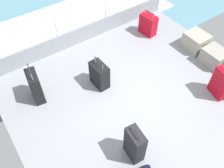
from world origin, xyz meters
TOP-DOWN VIEW (x-y plane):
  - ground_plane at (0.00, 0.00)m, footprint 4.40×5.20m
  - gunwale_port at (-2.17, 0.00)m, footprint 0.06×5.20m
  - railing_port at (-2.17, 0.00)m, footprint 0.04×4.20m
  - sea_wake at (-3.60, 0.00)m, footprint 12.00×12.00m
  - cargo_crate_0 at (-0.30, 2.17)m, footprint 0.58×0.49m
  - cargo_crate_1 at (0.34, 2.11)m, footprint 0.58×0.47m
  - suitcase_0 at (-1.46, 1.58)m, footprint 0.48×0.31m
  - suitcase_1 at (-1.07, -1.76)m, footprint 0.47×0.28m
  - suitcase_2 at (-0.64, -0.49)m, footprint 0.46×0.27m
  - suitcase_3 at (1.03, 1.43)m, footprint 0.45×0.30m
  - suitcase_4 at (1.09, -0.90)m, footprint 0.40×0.25m

SIDE VIEW (x-z plane):
  - sea_wake at x=-3.60m, z-range -0.35..-0.33m
  - ground_plane at x=0.00m, z-range -0.06..0.00m
  - cargo_crate_1 at x=0.34m, z-range 0.00..0.38m
  - cargo_crate_0 at x=-0.30m, z-range 0.00..0.41m
  - gunwale_port at x=-2.17m, z-range 0.00..0.45m
  - suitcase_0 at x=-1.46m, z-range -0.06..0.61m
  - suitcase_2 at x=-0.64m, z-range -0.07..0.65m
  - suitcase_3 at x=1.03m, z-range -0.05..0.73m
  - suitcase_1 at x=-1.07m, z-range -0.09..0.78m
  - suitcase_4 at x=1.09m, z-range -0.04..0.74m
  - railing_port at x=-2.17m, z-range 0.27..1.29m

